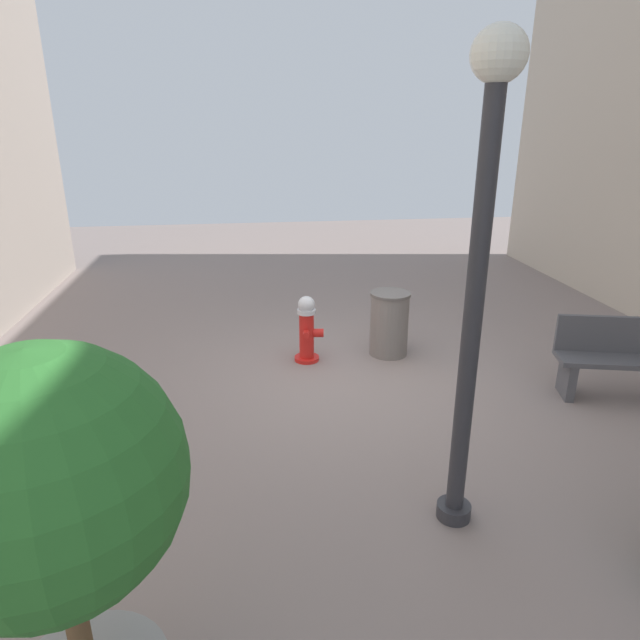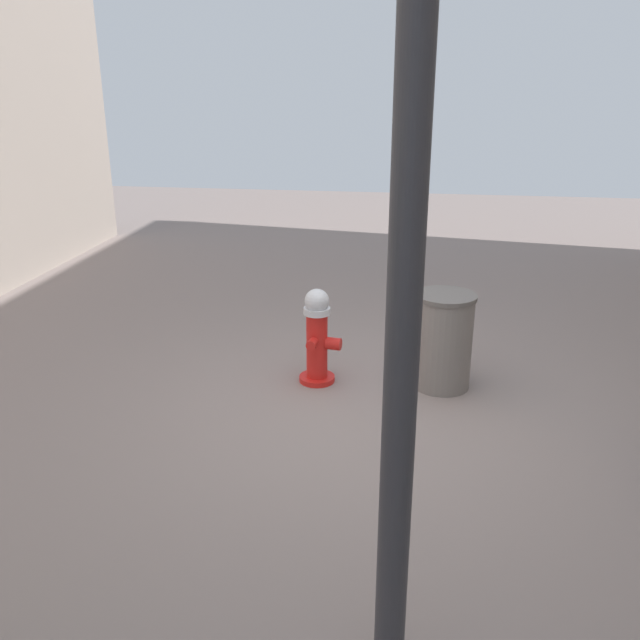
{
  "view_description": "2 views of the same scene",
  "coord_description": "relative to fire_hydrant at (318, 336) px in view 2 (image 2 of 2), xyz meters",
  "views": [
    {
      "loc": [
        1.29,
        6.2,
        3.09
      ],
      "look_at": [
        0.48,
        0.31,
        0.94
      ],
      "focal_mm": 31.03,
      "sensor_mm": 36.0,
      "label": 1
    },
    {
      "loc": [
        -0.35,
        5.09,
        2.75
      ],
      "look_at": [
        0.37,
        0.16,
        0.93
      ],
      "focal_mm": 38.05,
      "sensor_mm": 36.0,
      "label": 2
    }
  ],
  "objects": [
    {
      "name": "fire_hydrant",
      "position": [
        0.0,
        0.0,
        0.0
      ],
      "size": [
        0.4,
        0.43,
        0.91
      ],
      "color": "red",
      "rests_on": "ground_plane"
    },
    {
      "name": "street_lamp",
      "position": [
        -0.83,
        3.33,
        1.83
      ],
      "size": [
        0.36,
        0.36,
        3.66
      ],
      "color": "#2D2D33",
      "rests_on": "ground_plane"
    },
    {
      "name": "ground_plane",
      "position": [
        -0.52,
        0.7,
        -0.46
      ],
      "size": [
        23.4,
        23.4,
        0.0
      ],
      "primitive_type": "plane",
      "color": "gray"
    },
    {
      "name": "trash_bin",
      "position": [
        -1.15,
        -0.07,
        -0.01
      ],
      "size": [
        0.55,
        0.55,
        0.9
      ],
      "color": "slate",
      "rests_on": "ground_plane"
    }
  ]
}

